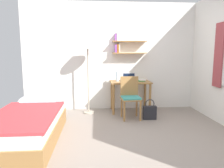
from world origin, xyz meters
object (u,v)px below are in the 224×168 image
object	(u,v)px
bed	(28,126)
laptop	(129,79)
standing_lamp	(88,47)
desk_chair	(130,96)
book_stack	(142,80)
handbag	(150,112)
desk	(130,87)
water_bottle	(117,76)

from	to	relation	value
bed	laptop	bearing A→B (deg)	39.81
bed	standing_lamp	size ratio (longest dim) A/B	1.14
desk_chair	book_stack	world-z (taller)	desk_chair
bed	handbag	distance (m)	2.41
bed	handbag	bearing A→B (deg)	22.49
laptop	book_stack	size ratio (longest dim) A/B	1.32
desk_chair	standing_lamp	distance (m)	1.45
handbag	laptop	bearing A→B (deg)	117.75
standing_lamp	laptop	xyz separation A→B (m)	(0.96, 0.06, -0.74)
desk_chair	handbag	bearing A→B (deg)	-17.92
desk_chair	handbag	xyz separation A→B (m)	(0.40, -0.13, -0.33)
bed	book_stack	xyz separation A→B (m)	(2.19, 1.58, 0.51)
desk	handbag	bearing A→B (deg)	-63.85
standing_lamp	laptop	distance (m)	1.22
standing_lamp	desk	bearing A→B (deg)	3.25
desk	desk_chair	world-z (taller)	desk_chair
desk	laptop	size ratio (longest dim) A/B	3.03
laptop	book_stack	distance (m)	0.30
desk	handbag	distance (m)	0.83
desk_chair	handbag	distance (m)	0.53
desk	standing_lamp	distance (m)	1.36
desk	standing_lamp	size ratio (longest dim) A/B	0.55
bed	laptop	size ratio (longest dim) A/B	6.31
desk	standing_lamp	world-z (taller)	standing_lamp
standing_lamp	handbag	world-z (taller)	standing_lamp
water_bottle	book_stack	xyz separation A→B (m)	(0.58, -0.02, -0.09)
laptop	handbag	xyz separation A→B (m)	(0.34, -0.65, -0.62)
desk_chair	handbag	world-z (taller)	desk_chair
desk	desk_chair	distance (m)	0.53
standing_lamp	laptop	size ratio (longest dim) A/B	5.55
water_bottle	laptop	bearing A→B (deg)	-5.40
bed	desk	bearing A→B (deg)	39.26
laptop	desk	bearing A→B (deg)	-17.14
laptop	water_bottle	xyz separation A→B (m)	(-0.28, 0.03, 0.06)
standing_lamp	water_bottle	size ratio (longest dim) A/B	7.34
desk_chair	book_stack	bearing A→B (deg)	55.92
laptop	handbag	size ratio (longest dim) A/B	0.71
bed	laptop	xyz separation A→B (m)	(1.88, 1.57, 0.54)
book_stack	laptop	bearing A→B (deg)	-178.80
standing_lamp	water_bottle	distance (m)	0.96
desk	laptop	xyz separation A→B (m)	(-0.03, 0.01, 0.19)
water_bottle	desk	bearing A→B (deg)	-6.46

